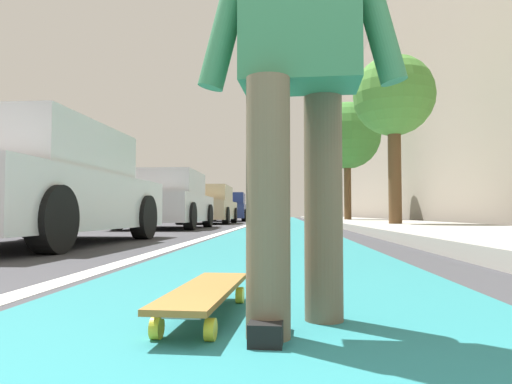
{
  "coord_description": "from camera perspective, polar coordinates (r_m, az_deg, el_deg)",
  "views": [
    {
      "loc": [
        -0.45,
        -0.09,
        0.39
      ],
      "look_at": [
        12.21,
        0.71,
        0.99
      ],
      "focal_mm": 32.51,
      "sensor_mm": 36.0,
      "label": 1
    }
  ],
  "objects": [
    {
      "name": "ground_plane",
      "position": [
        10.46,
        3.13,
        -4.82
      ],
      "size": [
        80.0,
        80.0,
        0.0
      ],
      "primitive_type": "plane",
      "color": "#38383D"
    },
    {
      "name": "bike_lane_paint",
      "position": [
        24.46,
        3.4,
        -3.59
      ],
      "size": [
        56.0,
        2.08,
        0.0
      ],
      "primitive_type": "cube",
      "color": "#237075",
      "rests_on": "ground"
    },
    {
      "name": "lane_stripe_white",
      "position": [
        20.5,
        0.03,
        -3.77
      ],
      "size": [
        52.0,
        0.16,
        0.01
      ],
      "primitive_type": "cube",
      "color": "silver",
      "rests_on": "ground"
    },
    {
      "name": "sidewalk_curb",
      "position": [
        18.71,
        13.01,
        -3.58
      ],
      "size": [
        52.0,
        3.2,
        0.15
      ],
      "primitive_type": "cube",
      "color": "#9E9B93",
      "rests_on": "ground"
    },
    {
      "name": "building_facade",
      "position": [
        23.73,
        17.8,
        9.83
      ],
      "size": [
        40.0,
        1.2,
        10.97
      ],
      "primitive_type": "cube",
      "color": "gray",
      "rests_on": "ground"
    },
    {
      "name": "skateboard",
      "position": [
        1.77,
        -6.26,
        -12.25
      ],
      "size": [
        0.85,
        0.24,
        0.11
      ],
      "color": "yellow",
      "rests_on": "ground"
    },
    {
      "name": "skater_person",
      "position": [
        1.67,
        5.28,
        16.57
      ],
      "size": [
        0.45,
        0.72,
        1.64
      ],
      "color": "brown",
      "rests_on": "ground"
    },
    {
      "name": "parked_car_near",
      "position": [
        6.43,
        -25.05,
        0.55
      ],
      "size": [
        4.3,
        2.08,
        1.49
      ],
      "color": "silver",
      "rests_on": "ground"
    },
    {
      "name": "parked_car_mid",
      "position": [
        12.42,
        -10.94,
        -1.12
      ],
      "size": [
        4.18,
        2.0,
        1.49
      ],
      "color": "#B7B7BC",
      "rests_on": "ground"
    },
    {
      "name": "parked_car_far",
      "position": [
        18.28,
        -5.86,
        -1.67
      ],
      "size": [
        4.53,
        1.95,
        1.48
      ],
      "color": "tan",
      "rests_on": "ground"
    },
    {
      "name": "parked_car_end",
      "position": [
        24.51,
        -3.44,
        -1.96
      ],
      "size": [
        4.64,
        2.15,
        1.47
      ],
      "color": "navy",
      "rests_on": "ground"
    },
    {
      "name": "traffic_light",
      "position": [
        26.5,
        -0.04,
        2.75
      ],
      "size": [
        0.33,
        0.28,
        4.19
      ],
      "color": "#2D2D2D",
      "rests_on": "ground"
    },
    {
      "name": "street_tree_mid",
      "position": [
        11.98,
        16.58,
        11.03
      ],
      "size": [
        1.97,
        1.97,
        4.25
      ],
      "color": "brown",
      "rests_on": "ground"
    },
    {
      "name": "street_tree_far",
      "position": [
        20.24,
        11.15,
        6.76
      ],
      "size": [
        2.84,
        2.84,
        5.14
      ],
      "color": "brown",
      "rests_on": "ground"
    }
  ]
}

